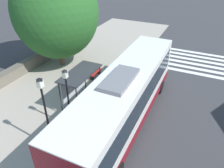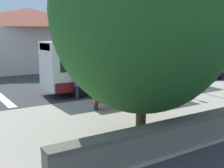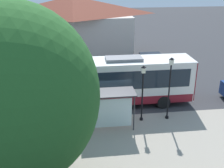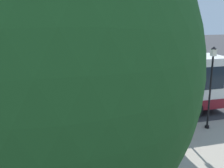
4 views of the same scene
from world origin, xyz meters
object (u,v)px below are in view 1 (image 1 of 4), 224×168
at_px(bus, 125,97).
at_px(shade_tree, 56,12).
at_px(bench, 95,72).
at_px(street_lamp_near, 68,95).
at_px(bus_shelter, 79,78).
at_px(pedestrian, 129,71).
at_px(street_lamp_far, 46,110).

bearing_deg(bus, shade_tree, 148.41).
relative_size(bench, shade_tree, 0.18).
bearing_deg(street_lamp_near, bus_shelter, 108.37).
distance_m(pedestrian, street_lamp_far, 8.60).
bearing_deg(pedestrian, bus, -71.92).
height_order(pedestrian, shade_tree, shade_tree).
relative_size(pedestrian, street_lamp_far, 0.40).
bearing_deg(street_lamp_far, bus_shelter, 100.73).
height_order(bus_shelter, pedestrian, bus_shelter).
bearing_deg(bench, bus_shelter, -76.11).
bearing_deg(street_lamp_far, bus, 52.39).
distance_m(street_lamp_near, street_lamp_far, 1.88).
bearing_deg(street_lamp_far, pedestrian, 81.76).
distance_m(bus, street_lamp_near, 3.32).
bearing_deg(bus, bus_shelter, 170.79).
distance_m(bus_shelter, shade_tree, 7.28).
bearing_deg(street_lamp_far, bench, 102.25).
bearing_deg(street_lamp_near, pedestrian, 79.26).
relative_size(pedestrian, street_lamp_near, 0.44).
distance_m(bus, bus_shelter, 3.61).
height_order(bus_shelter, street_lamp_far, street_lamp_far).
bearing_deg(street_lamp_near, bench, 105.60).
relative_size(street_lamp_far, shade_tree, 0.51).
relative_size(bus, street_lamp_far, 2.74).
height_order(pedestrian, bench, pedestrian).
bearing_deg(bus_shelter, bench, 103.89).
height_order(bench, shade_tree, shade_tree).
height_order(bench, street_lamp_far, street_lamp_far).
distance_m(bus_shelter, street_lamp_far, 4.28).
relative_size(bus_shelter, street_lamp_far, 0.74).
relative_size(bus, bus_shelter, 3.73).
bearing_deg(pedestrian, bench, -173.21).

